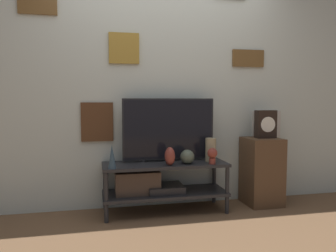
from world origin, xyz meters
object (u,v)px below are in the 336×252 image
object	(u,v)px
television	(169,129)
vase_urn_stoneware	(170,156)
vase_tall_ceramic	(211,150)
vase_round_glass	(187,157)
vase_slim_bronze	(112,157)
decorative_bust	(212,155)
mantel_clock	(266,124)

from	to	relation	value
television	vase_urn_stoneware	size ratio (longest dim) A/B	5.37
vase_tall_ceramic	vase_urn_stoneware	xyz separation A→B (m)	(-0.45, -0.10, -0.03)
vase_round_glass	vase_tall_ceramic	bearing A→B (deg)	14.20
television	vase_slim_bronze	size ratio (longest dim) A/B	4.28
television	decorative_bust	xyz separation A→B (m)	(0.39, -0.25, -0.24)
mantel_clock	vase_tall_ceramic	bearing A→B (deg)	-175.42
vase_round_glass	vase_urn_stoneware	bearing A→B (deg)	-168.76
television	vase_slim_bronze	bearing A→B (deg)	-156.38
vase_round_glass	television	bearing A→B (deg)	127.62
vase_urn_stoneware	decorative_bust	bearing A→B (deg)	-3.63
vase_slim_bronze	mantel_clock	size ratio (longest dim) A/B	0.74
vase_tall_ceramic	decorative_bust	bearing A→B (deg)	-102.77
television	decorative_bust	size ratio (longest dim) A/B	5.94
mantel_clock	vase_slim_bronze	bearing A→B (deg)	-173.51
vase_slim_bronze	decorative_bust	xyz separation A→B (m)	(0.98, 0.00, -0.02)
decorative_bust	mantel_clock	world-z (taller)	mantel_clock
vase_tall_ceramic	vase_urn_stoneware	bearing A→B (deg)	-167.00
vase_urn_stoneware	mantel_clock	distance (m)	1.14
television	vase_round_glass	xyz separation A→B (m)	(0.15, -0.19, -0.26)
vase_urn_stoneware	vase_round_glass	world-z (taller)	vase_urn_stoneware
vase_slim_bronze	vase_round_glass	bearing A→B (deg)	5.27
vase_urn_stoneware	decorative_bust	distance (m)	0.43
vase_slim_bronze	vase_round_glass	distance (m)	0.74
television	decorative_bust	distance (m)	0.52
television	vase_urn_stoneware	distance (m)	0.34
decorative_bust	vase_tall_ceramic	bearing A→B (deg)	77.23
vase_slim_bronze	vase_tall_ceramic	bearing A→B (deg)	7.70
television	vase_urn_stoneware	bearing A→B (deg)	-99.50
decorative_bust	vase_round_glass	bearing A→B (deg)	165.07
vase_urn_stoneware	vase_slim_bronze	distance (m)	0.56
television	vase_tall_ceramic	xyz separation A→B (m)	(0.42, -0.12, -0.21)
television	vase_round_glass	world-z (taller)	television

